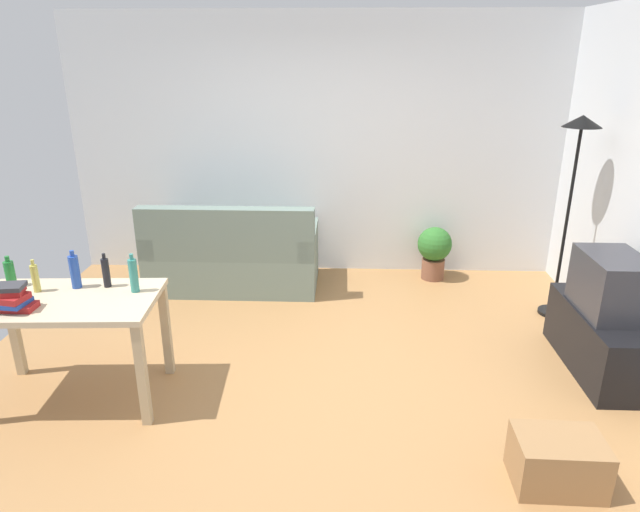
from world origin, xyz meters
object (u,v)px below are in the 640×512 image
object	(u,v)px
couch	(233,259)
tv	(612,284)
bottle_blue	(75,271)
torchiere_lamp	(576,163)
tv_stand	(601,340)
desk	(67,313)
bottle_green	(10,273)
bottle_dark	(106,272)
bottle_tall	(134,275)
book_stack	(11,298)
storage_box	(557,461)
potted_plant	(434,249)
bottle_squat	(35,278)

from	to	relation	value
couch	tv	distance (m)	3.44
bottle_blue	torchiere_lamp	bearing A→B (deg)	18.92
tv_stand	torchiere_lamp	world-z (taller)	torchiere_lamp
desk	bottle_green	bearing A→B (deg)	154.45
bottle_dark	bottle_tall	size ratio (longest dim) A/B	0.90
book_stack	tv_stand	bearing A→B (deg)	10.13
torchiere_lamp	book_stack	xyz separation A→B (m)	(-4.05, -1.68, -0.57)
torchiere_lamp	bottle_blue	world-z (taller)	torchiere_lamp
tv_stand	torchiere_lamp	bearing A→B (deg)	0.00
couch	bottle_green	world-z (taller)	bottle_green
torchiere_lamp	desk	bearing A→B (deg)	-158.64
tv	bottle_blue	size ratio (longest dim) A/B	2.22
storage_box	book_stack	bearing A→B (deg)	170.76
couch	bottle_tall	distance (m)	1.98
couch	desk	bearing A→B (deg)	70.08
bottle_dark	book_stack	world-z (taller)	bottle_dark
torchiere_lamp	potted_plant	xyz separation A→B (m)	(-0.99, 0.82, -1.08)
bottle_tall	storage_box	bearing A→B (deg)	-18.08
bottle_green	book_stack	xyz separation A→B (m)	(0.22, -0.38, -0.01)
couch	bottle_tall	bearing A→B (deg)	81.09
storage_box	bottle_dark	world-z (taller)	bottle_dark
storage_box	book_stack	size ratio (longest dim) A/B	1.81
desk	bottle_squat	world-z (taller)	bottle_squat
tv	potted_plant	world-z (taller)	tv
tv	storage_box	world-z (taller)	tv
tv_stand	tv	distance (m)	0.46
torchiere_lamp	storage_box	xyz separation A→B (m)	(-0.76, -2.21, -1.26)
tv_stand	potted_plant	distance (m)	2.04
potted_plant	bottle_squat	bearing A→B (deg)	-144.12
tv_stand	bottle_tall	bearing A→B (deg)	96.80
desk	book_stack	xyz separation A→B (m)	(-0.24, -0.19, 0.19)
potted_plant	bottle_blue	size ratio (longest dim) A/B	2.11
potted_plant	bottle_green	size ratio (longest dim) A/B	2.57
couch	bottle_blue	xyz separation A→B (m)	(-0.72, -1.82, 0.57)
couch	bottle_dark	distance (m)	1.95
potted_plant	bottle_blue	xyz separation A→B (m)	(-2.81, -2.13, 0.55)
desk	potted_plant	distance (m)	3.66
potted_plant	storage_box	distance (m)	3.05
bottle_green	bottle_squat	xyz separation A→B (m)	(0.22, -0.08, 0.00)
couch	bottle_green	bearing A→B (deg)	56.85
bottle_green	bottle_squat	distance (m)	0.24
torchiere_lamp	storage_box	world-z (taller)	torchiere_lamp
torchiere_lamp	couch	bearing A→B (deg)	170.59
tv	bottle_green	world-z (taller)	bottle_green
desk	bottle_tall	size ratio (longest dim) A/B	4.55
tv	bottle_green	distance (m)	4.29
desk	bottle_dark	size ratio (longest dim) A/B	5.06
torchiere_lamp	desk	xyz separation A→B (m)	(-3.81, -1.49, -0.76)
tv_stand	desk	xyz separation A→B (m)	(-3.81, -0.54, 0.41)
tv	torchiere_lamp	distance (m)	1.19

